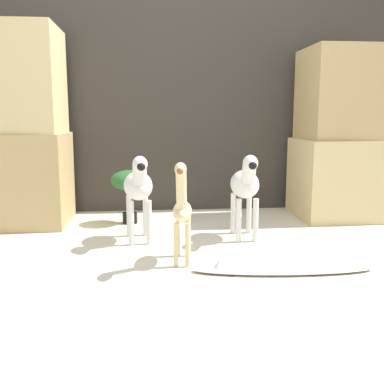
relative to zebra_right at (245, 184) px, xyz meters
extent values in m
plane|color=beige|center=(-0.37, -0.53, -0.39)|extent=(14.00, 14.00, 0.00)
cube|color=#38332D|center=(-0.37, 1.08, 0.71)|extent=(6.40, 0.08, 2.20)
cube|color=tan|center=(-1.67, 0.63, -0.03)|extent=(0.69, 0.67, 0.73)
cube|color=#DBC184|center=(-1.67, 0.63, 0.75)|extent=(0.64, 0.63, 0.82)
cube|color=#DBC184|center=(0.94, 0.63, -0.06)|extent=(0.69, 0.67, 0.67)
cube|color=tan|center=(0.94, 0.63, 0.65)|extent=(0.62, 0.61, 0.75)
cylinder|color=silver|center=(0.06, -0.09, -0.24)|extent=(0.04, 0.04, 0.30)
cylinder|color=silver|center=(-0.06, -0.09, -0.24)|extent=(0.04, 0.04, 0.30)
cylinder|color=silver|center=(0.06, 0.15, -0.24)|extent=(0.04, 0.04, 0.30)
cylinder|color=silver|center=(-0.06, 0.15, -0.24)|extent=(0.04, 0.04, 0.30)
ellipsoid|color=silver|center=(0.00, 0.03, 0.00)|extent=(0.20, 0.34, 0.20)
cylinder|color=silver|center=(0.00, -0.11, 0.10)|extent=(0.10, 0.13, 0.16)
ellipsoid|color=silver|center=(0.00, -0.16, 0.17)|extent=(0.10, 0.18, 0.11)
sphere|color=black|center=(-0.01, -0.23, 0.16)|extent=(0.05, 0.05, 0.05)
cube|color=black|center=(0.00, -0.11, 0.11)|extent=(0.03, 0.07, 0.13)
cylinder|color=silver|center=(-0.68, -0.08, -0.24)|extent=(0.04, 0.04, 0.30)
cylinder|color=silver|center=(-0.79, -0.10, -0.24)|extent=(0.04, 0.04, 0.30)
cylinder|color=silver|center=(-0.70, 0.15, -0.24)|extent=(0.04, 0.04, 0.30)
cylinder|color=silver|center=(-0.82, 0.14, -0.24)|extent=(0.04, 0.04, 0.30)
ellipsoid|color=silver|center=(-0.75, 0.03, 0.00)|extent=(0.23, 0.36, 0.20)
cylinder|color=silver|center=(-0.73, -0.11, 0.10)|extent=(0.11, 0.14, 0.16)
ellipsoid|color=silver|center=(-0.73, -0.16, 0.17)|extent=(0.12, 0.19, 0.11)
sphere|color=black|center=(-0.72, -0.23, 0.16)|extent=(0.05, 0.05, 0.05)
cube|color=black|center=(-0.73, -0.11, 0.11)|extent=(0.03, 0.07, 0.13)
cylinder|color=beige|center=(-0.46, -0.57, -0.26)|extent=(0.03, 0.03, 0.26)
cylinder|color=beige|center=(-0.52, -0.57, -0.26)|extent=(0.03, 0.03, 0.26)
cylinder|color=beige|center=(-0.43, -0.37, -0.26)|extent=(0.03, 0.03, 0.26)
cylinder|color=beige|center=(-0.50, -0.36, -0.26)|extent=(0.03, 0.03, 0.26)
ellipsoid|color=beige|center=(-0.48, -0.47, -0.08)|extent=(0.15, 0.31, 0.11)
cylinder|color=beige|center=(-0.49, -0.59, 0.07)|extent=(0.08, 0.15, 0.27)
ellipsoid|color=beige|center=(-0.50, -0.67, 0.19)|extent=(0.08, 0.13, 0.07)
sphere|color=brown|center=(-0.51, -0.73, 0.19)|extent=(0.04, 0.04, 0.04)
cylinder|color=black|center=(-0.83, 0.55, -0.35)|extent=(0.12, 0.12, 0.09)
cylinder|color=brown|center=(-0.83, 0.55, -0.21)|extent=(0.03, 0.03, 0.19)
ellipsoid|color=#235B28|center=(-0.83, 0.55, -0.04)|extent=(0.29, 0.29, 0.16)
ellipsoid|color=silver|center=(0.07, -0.70, -0.37)|extent=(1.03, 0.27, 0.03)
cone|color=white|center=(-0.29, -0.68, -0.34)|extent=(0.07, 0.07, 0.05)
camera|label=1|loc=(-0.67, -3.05, 0.47)|focal=42.00mm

